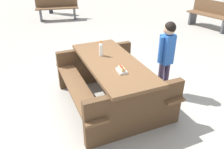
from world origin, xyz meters
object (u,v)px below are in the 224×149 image
object	(u,v)px
park_bench_mid	(57,7)
hotdog_tray	(122,70)
park_bench_near	(211,14)
child_in_coat	(167,50)
soda_bottle	(101,49)
picnic_table	(112,79)

from	to	relation	value
park_bench_mid	hotdog_tray	bearing A→B (deg)	-17.38
park_bench_near	park_bench_mid	distance (m)	5.28
child_in_coat	hotdog_tray	bearing A→B (deg)	-87.71
soda_bottle	child_in_coat	world-z (taller)	child_in_coat
park_bench_near	picnic_table	bearing A→B (deg)	-75.12
soda_bottle	park_bench_mid	bearing A→B (deg)	161.64
soda_bottle	hotdog_tray	size ratio (longest dim) A/B	1.19
soda_bottle	park_bench_near	xyz separation A→B (m)	(-1.08, 5.11, -0.41)
child_in_coat	park_bench_near	distance (m)	4.55
child_in_coat	park_bench_mid	distance (m)	5.75
child_in_coat	park_bench_near	xyz separation A→B (m)	(-1.66, 4.22, -0.36)
child_in_coat	park_bench_mid	bearing A→B (deg)	171.92
hotdog_tray	child_in_coat	size ratio (longest dim) A/B	0.16
soda_bottle	park_bench_mid	distance (m)	5.39
child_in_coat	park_bench_near	bearing A→B (deg)	111.48
hotdog_tray	park_bench_mid	bearing A→B (deg)	162.62
picnic_table	soda_bottle	distance (m)	0.50
soda_bottle	hotdog_tray	xyz separation A→B (m)	(0.62, -0.10, -0.08)
picnic_table	hotdog_tray	size ratio (longest dim) A/B	10.18
hotdog_tray	child_in_coat	bearing A→B (deg)	92.29
picnic_table	soda_bottle	bearing A→B (deg)	-178.89
picnic_table	hotdog_tray	bearing A→B (deg)	-16.72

